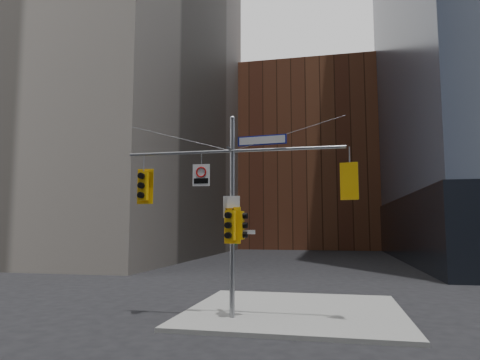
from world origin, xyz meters
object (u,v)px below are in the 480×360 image
at_px(signal_assembly, 232,195).
at_px(regulatory_sign_arm, 201,174).
at_px(traffic_light_west_arm, 143,186).
at_px(traffic_light_pole_side, 241,225).
at_px(traffic_light_pole_front, 230,225).
at_px(street_sign_blade, 262,140).
at_px(traffic_light_east_arm, 350,181).

relative_size(signal_assembly, regulatory_sign_arm, 9.96).
distance_m(traffic_light_west_arm, traffic_light_pole_side, 4.04).
distance_m(traffic_light_pole_front, regulatory_sign_arm, 2.20).
xyz_separation_m(street_sign_blade, regulatory_sign_arm, (-2.25, -0.02, -1.17)).
relative_size(traffic_light_pole_side, traffic_light_pole_front, 0.78).
height_order(traffic_light_west_arm, traffic_light_east_arm, traffic_light_west_arm).
bearing_deg(signal_assembly, traffic_light_pole_side, 0.79).
relative_size(traffic_light_pole_side, street_sign_blade, 0.56).
bearing_deg(regulatory_sign_arm, traffic_light_pole_side, -0.07).
bearing_deg(signal_assembly, traffic_light_west_arm, 179.78).
relative_size(traffic_light_east_arm, traffic_light_pole_front, 0.98).
xyz_separation_m(traffic_light_east_arm, traffic_light_pole_front, (-4.10, -0.27, -1.47)).
distance_m(traffic_light_west_arm, traffic_light_pole_front, 3.75).
bearing_deg(street_sign_blade, traffic_light_pole_front, -160.46).
relative_size(traffic_light_pole_side, regulatory_sign_arm, 1.24).
height_order(traffic_light_pole_side, traffic_light_pole_front, traffic_light_pole_front).
bearing_deg(traffic_light_pole_front, street_sign_blade, 24.21).
xyz_separation_m(traffic_light_east_arm, regulatory_sign_arm, (-5.26, -0.02, 0.38)).
bearing_deg(regulatory_sign_arm, traffic_light_pole_front, -12.98).
distance_m(traffic_light_east_arm, street_sign_blade, 3.39).
height_order(traffic_light_pole_front, street_sign_blade, street_sign_blade).
xyz_separation_m(traffic_light_pole_side, regulatory_sign_arm, (-1.49, -0.02, 1.85)).
bearing_deg(traffic_light_pole_front, traffic_light_west_arm, -174.47).
bearing_deg(traffic_light_pole_side, signal_assembly, 94.34).
height_order(signal_assembly, traffic_light_pole_side, signal_assembly).
relative_size(street_sign_blade, regulatory_sign_arm, 2.23).
height_order(signal_assembly, regulatory_sign_arm, signal_assembly).
xyz_separation_m(signal_assembly, traffic_light_west_arm, (-3.44, 0.01, 0.38)).
distance_m(traffic_light_east_arm, regulatory_sign_arm, 5.28).
height_order(signal_assembly, traffic_light_east_arm, signal_assembly).
distance_m(traffic_light_west_arm, street_sign_blade, 4.78).
relative_size(traffic_light_west_arm, traffic_light_pole_front, 1.04).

